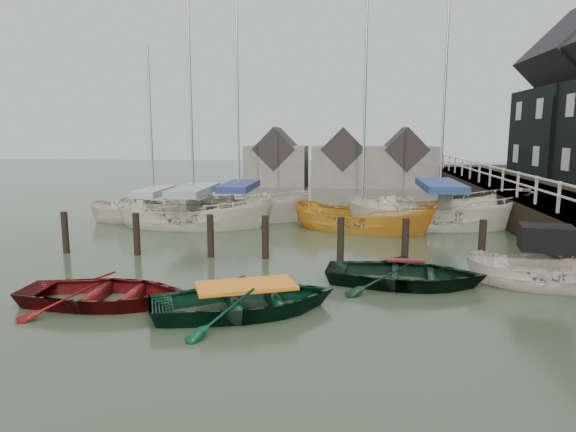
# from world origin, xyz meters

# --- Properties ---
(ground) EXTENTS (120.00, 120.00, 0.00)m
(ground) POSITION_xyz_m (0.00, 0.00, 0.00)
(ground) COLOR #2B3421
(ground) RESTS_ON ground
(pier) EXTENTS (3.04, 32.00, 2.70)m
(pier) POSITION_xyz_m (9.48, 10.00, 0.71)
(pier) COLOR black
(pier) RESTS_ON ground
(mooring_pilings) EXTENTS (13.72, 0.22, 1.80)m
(mooring_pilings) POSITION_xyz_m (-1.11, 3.00, 0.50)
(mooring_pilings) COLOR black
(mooring_pilings) RESTS_ON ground
(far_sheds) EXTENTS (14.00, 4.08, 4.39)m
(far_sheds) POSITION_xyz_m (0.83, 26.00, 1.86)
(far_sheds) COLOR #665B51
(far_sheds) RESTS_ON ground
(rowboat_red) EXTENTS (4.10, 3.00, 0.83)m
(rowboat_red) POSITION_xyz_m (-4.27, -1.82, 0.00)
(rowboat_red) COLOR #560C0C
(rowboat_red) RESTS_ON ground
(rowboat_green) EXTENTS (5.07, 4.41, 0.88)m
(rowboat_green) POSITION_xyz_m (-0.83, -2.00, 0.00)
(rowboat_green) COLOR black
(rowboat_green) RESTS_ON ground
(rowboat_dkgreen) EXTENTS (4.44, 3.37, 0.86)m
(rowboat_dkgreen) POSITION_xyz_m (2.95, 0.60, 0.00)
(rowboat_dkgreen) COLOR black
(rowboat_dkgreen) RESTS_ON ground
(motorboat) EXTENTS (4.19, 2.24, 2.38)m
(motorboat) POSITION_xyz_m (6.59, 0.79, 0.11)
(motorboat) COLOR beige
(motorboat) RESTS_ON ground
(sailboat_a) EXTENTS (6.85, 2.60, 10.81)m
(sailboat_a) POSITION_xyz_m (-5.15, 8.27, 0.06)
(sailboat_a) COLOR beige
(sailboat_a) RESTS_ON ground
(sailboat_b) EXTENTS (6.97, 3.42, 11.88)m
(sailboat_b) POSITION_xyz_m (-3.62, 10.40, 0.06)
(sailboat_b) COLOR beige
(sailboat_b) RESTS_ON ground
(sailboat_c) EXTENTS (6.48, 4.17, 11.36)m
(sailboat_c) POSITION_xyz_m (2.01, 8.22, 0.02)
(sailboat_c) COLOR #C78725
(sailboat_c) RESTS_ON ground
(sailboat_d) EXTENTS (8.02, 3.46, 12.58)m
(sailboat_d) POSITION_xyz_m (5.31, 9.47, 0.06)
(sailboat_d) COLOR beige
(sailboat_d) RESTS_ON ground
(sailboat_e) EXTENTS (5.91, 4.22, 8.92)m
(sailboat_e) POSITION_xyz_m (-7.55, 9.85, 0.06)
(sailboat_e) COLOR beige
(sailboat_e) RESTS_ON ground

